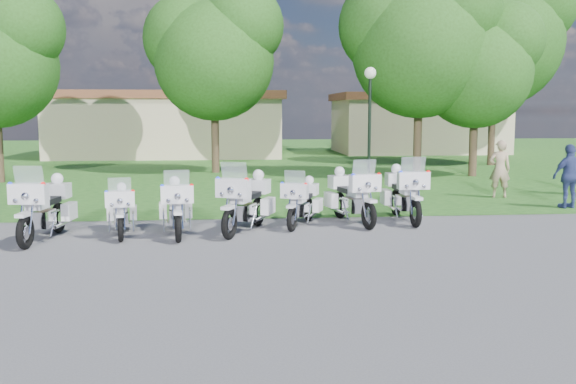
{
  "coord_description": "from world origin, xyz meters",
  "views": [
    {
      "loc": [
        -2.19,
        -14.0,
        2.88
      ],
      "look_at": [
        -0.77,
        1.2,
        0.95
      ],
      "focal_mm": 40.0,
      "sensor_mm": 36.0,
      "label": 1
    }
  ],
  "objects": [
    {
      "name": "ground",
      "position": [
        0.0,
        0.0,
        0.0
      ],
      "size": [
        100.0,
        100.0,
        0.0
      ],
      "primitive_type": "plane",
      "color": "#535358",
      "rests_on": "ground"
    },
    {
      "name": "bystander_a",
      "position": [
        6.82,
        6.51,
        0.96
      ],
      "size": [
        0.78,
        0.59,
        1.91
      ],
      "primitive_type": "imported",
      "rotation": [
        0.0,
        0.0,
        2.93
      ],
      "color": "tan",
      "rests_on": "ground"
    },
    {
      "name": "tree_2",
      "position": [
        6.05,
        13.61,
        6.05
      ],
      "size": [
        6.85,
        5.85,
        9.14
      ],
      "color": "#38281C",
      "rests_on": "ground"
    },
    {
      "name": "motorcycle_5",
      "position": [
        0.97,
        2.2,
        0.71
      ],
      "size": [
        1.19,
        2.5,
        1.71
      ],
      "rotation": [
        0.0,
        0.0,
        3.37
      ],
      "color": "black",
      "rests_on": "ground"
    },
    {
      "name": "lamp_post",
      "position": [
        3.14,
        9.93,
        3.38
      ],
      "size": [
        0.44,
        0.44,
        4.51
      ],
      "color": "black",
      "rests_on": "ground"
    },
    {
      "name": "building_west",
      "position": [
        -6.0,
        28.0,
        2.07
      ],
      "size": [
        14.56,
        8.32,
        4.1
      ],
      "color": "#C5B38E",
      "rests_on": "ground"
    },
    {
      "name": "motorcycle_1",
      "position": [
        -4.7,
        1.1,
        0.59
      ],
      "size": [
        0.86,
        2.11,
        1.42
      ],
      "rotation": [
        0.0,
        0.0,
        3.27
      ],
      "color": "black",
      "rests_on": "ground"
    },
    {
      "name": "motorcycle_6",
      "position": [
        2.43,
        2.45,
        0.73
      ],
      "size": [
        0.86,
        2.6,
        1.75
      ],
      "rotation": [
        0.0,
        0.0,
        3.15
      ],
      "color": "black",
      "rests_on": "ground"
    },
    {
      "name": "motorcycle_4",
      "position": [
        -0.34,
        1.95,
        0.61
      ],
      "size": [
        1.23,
        2.06,
        1.46
      ],
      "rotation": [
        0.0,
        0.0,
        2.75
      ],
      "color": "black",
      "rests_on": "ground"
    },
    {
      "name": "tree_4",
      "position": [
        11.75,
        19.17,
        7.14
      ],
      "size": [
        8.09,
        6.9,
        10.78
      ],
      "color": "#38281C",
      "rests_on": "ground"
    },
    {
      "name": "grass_lawn",
      "position": [
        0.0,
        27.0,
        0.0
      ],
      "size": [
        100.0,
        48.0,
        0.01
      ],
      "primitive_type": "cube",
      "color": "#24571B",
      "rests_on": "ground"
    },
    {
      "name": "motorcycle_2",
      "position": [
        -3.42,
        1.02,
        0.67
      ],
      "size": [
        0.94,
        2.37,
        1.59
      ],
      "rotation": [
        0.0,
        0.0,
        3.26
      ],
      "color": "black",
      "rests_on": "ground"
    },
    {
      "name": "tree_3",
      "position": [
        8.57,
        13.53,
        5.01
      ],
      "size": [
        5.68,
        4.84,
        7.57
      ],
      "color": "#38281C",
      "rests_on": "ground"
    },
    {
      "name": "motorcycle_0",
      "position": [
        -6.32,
        0.72,
        0.73
      ],
      "size": [
        1.02,
        2.59,
        1.74
      ],
      "rotation": [
        0.0,
        0.0,
        3.03
      ],
      "color": "black",
      "rests_on": "ground"
    },
    {
      "name": "tree_1",
      "position": [
        -2.84,
        16.3,
        5.72
      ],
      "size": [
        6.48,
        5.53,
        8.64
      ],
      "color": "#38281C",
      "rests_on": "ground"
    },
    {
      "name": "bystander_c",
      "position": [
        7.91,
        4.07,
        0.95
      ],
      "size": [
        1.17,
        0.63,
        1.91
      ],
      "primitive_type": "imported",
      "rotation": [
        0.0,
        0.0,
        3.29
      ],
      "color": "navy",
      "rests_on": "ground"
    },
    {
      "name": "building_east",
      "position": [
        11.0,
        30.0,
        2.07
      ],
      "size": [
        11.44,
        7.28,
        4.1
      ],
      "color": "#C5B38E",
      "rests_on": "ground"
    },
    {
      "name": "motorcycle_3",
      "position": [
        -1.76,
        1.27,
        0.73
      ],
      "size": [
        1.48,
        2.43,
        1.74
      ],
      "rotation": [
        0.0,
        0.0,
        2.74
      ],
      "color": "black",
      "rests_on": "ground"
    }
  ]
}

